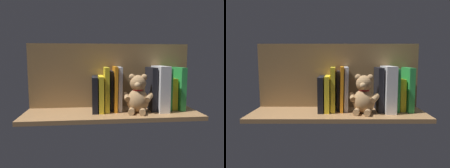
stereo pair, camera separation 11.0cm
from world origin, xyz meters
TOP-DOWN VIEW (x-y plane):
  - ground_plane at (0.00, 0.00)cm, footprint 93.41×28.86cm
  - shelf_back_panel at (0.00, -12.18)cm, footprint 93.41×1.50cm
  - book_0 at (-38.37, -3.43)cm, footprint 3.00×15.20cm
  - book_1 at (-34.75, -4.72)cm, footprint 3.47×12.63cm
  - book_2 at (-31.56, -4.04)cm, footprint 2.15×13.99cm
  - dictionary_thick_white at (-27.17, -1.89)cm, footprint 5.51×18.08cm
  - book_3 at (-22.41, -3.27)cm, footprint 3.16×15.52cm
  - teddy_bear at (-13.50, 2.68)cm, footprint 16.05×15.24cm
  - book_4 at (-4.37, -4.43)cm, footprint 2.33×13.21cm
  - book_5 at (-1.95, -3.58)cm, footprint 2.11×14.90cm
  - book_6 at (0.25, -5.08)cm, footprint 1.61×11.91cm
  - book_7 at (2.79, -3.25)cm, footprint 2.37×15.56cm
  - book_8 at (5.84, -2.86)cm, footprint 2.63×16.34cm
  - book_9 at (9.19, -2.81)cm, footprint 2.97×16.44cm

SIDE VIEW (x-z plane):
  - ground_plane at x=0.00cm, z-range -2.20..0.00cm
  - book_1 at x=-34.75cm, z-range -0.03..17.47cm
  - teddy_bear at x=-13.50cm, z-range -1.23..19.30cm
  - book_9 at x=9.19cm, z-range 0.00..18.87cm
  - book_8 at x=5.84cm, z-range 0.00..19.23cm
  - book_6 at x=0.25cm, z-range 0.00..21.90cm
  - book_2 at x=-31.56cm, z-range 0.00..23.23cm
  - book_0 at x=-38.37cm, z-range 0.00..23.72cm
  - book_3 at x=-22.41cm, z-range -0.01..23.78cm
  - book_7 at x=2.79cm, z-range 0.00..23.90cm
  - book_4 at x=-4.37cm, z-range -0.01..24.02cm
  - book_5 at x=-1.95cm, z-range -0.01..24.28cm
  - dictionary_thick_white at x=-27.17cm, z-range 0.00..24.53cm
  - shelf_back_panel at x=0.00cm, z-range 0.00..37.13cm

